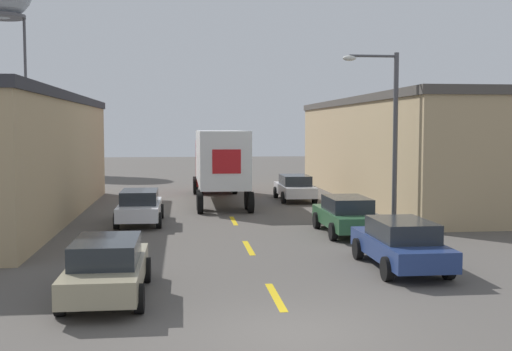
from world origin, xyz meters
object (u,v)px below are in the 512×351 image
at_px(semi_truck, 219,159).
at_px(street_lamp, 389,127).
at_px(parked_car_left_far, 140,206).
at_px(parked_car_right_near, 401,243).
at_px(parked_car_right_far, 295,187).
at_px(parked_car_right_mid, 346,214).
at_px(parked_car_left_near, 107,267).

height_order(semi_truck, street_lamp, street_lamp).
bearing_deg(parked_car_left_far, parked_car_right_near, -50.45).
bearing_deg(parked_car_right_far, parked_car_right_mid, -90.00).
bearing_deg(parked_car_left_near, street_lamp, 43.41).
bearing_deg(parked_car_right_mid, parked_car_right_near, -90.00).
xyz_separation_m(semi_truck, parked_car_right_near, (4.34, -18.10, -1.62)).
distance_m(parked_car_right_far, parked_car_left_near, 21.96).
bearing_deg(street_lamp, parked_car_right_mid, -151.38).
height_order(parked_car_right_far, street_lamp, street_lamp).
distance_m(parked_car_right_far, parked_car_right_mid, 11.68).
xyz_separation_m(parked_car_right_near, street_lamp, (2.04, 7.45, 3.46)).
distance_m(semi_truck, street_lamp, 12.55).
bearing_deg(parked_car_left_far, parked_car_right_far, 43.98).
bearing_deg(street_lamp, parked_car_right_near, -105.31).
distance_m(parked_car_right_near, parked_car_right_mid, 6.34).
height_order(parked_car_left_near, parked_car_right_mid, same).
bearing_deg(street_lamp, parked_car_left_near, -136.59).
bearing_deg(parked_car_left_near, parked_car_right_far, 67.84).
bearing_deg(parked_car_left_near, parked_car_right_mid, 46.25).
bearing_deg(parked_car_right_far, parked_car_left_far, -136.02).
relative_size(parked_car_left_far, parked_car_right_near, 1.00).
xyz_separation_m(parked_car_left_far, parked_car_right_mid, (8.28, -3.69, 0.00)).
xyz_separation_m(parked_car_left_near, parked_car_right_mid, (8.28, 8.65, 0.00)).
xyz_separation_m(parked_car_left_far, street_lamp, (10.32, -2.58, 3.46)).
bearing_deg(parked_car_right_near, parked_car_right_far, 90.00).
relative_size(semi_truck, street_lamp, 1.66).
bearing_deg(parked_car_right_near, parked_car_right_mid, 90.00).
distance_m(parked_car_left_near, parked_car_right_near, 8.60).
bearing_deg(parked_car_left_near, semi_truck, 79.08).
relative_size(parked_car_right_far, parked_car_left_near, 1.00).
bearing_deg(street_lamp, parked_car_left_far, 165.99).
xyz_separation_m(semi_truck, parked_car_left_far, (-3.94, -8.07, -1.62)).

